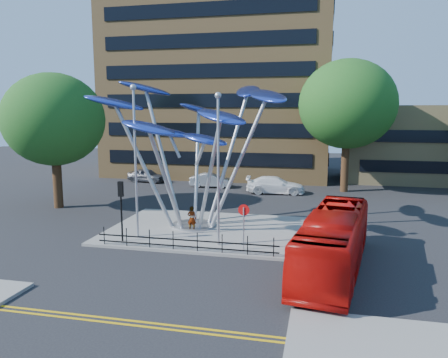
% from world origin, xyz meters
% --- Properties ---
extents(ground, '(120.00, 120.00, 0.00)m').
position_xyz_m(ground, '(0.00, 0.00, 0.00)').
color(ground, black).
rests_on(ground, ground).
extents(traffic_island, '(12.00, 9.00, 0.15)m').
position_xyz_m(traffic_island, '(-1.00, 6.00, 0.07)').
color(traffic_island, slate).
rests_on(traffic_island, ground).
extents(double_yellow_near, '(40.00, 0.12, 0.01)m').
position_xyz_m(double_yellow_near, '(0.00, -6.00, 0.01)').
color(double_yellow_near, gold).
rests_on(double_yellow_near, ground).
extents(double_yellow_far, '(40.00, 0.12, 0.01)m').
position_xyz_m(double_yellow_far, '(0.00, -6.30, 0.01)').
color(double_yellow_far, gold).
rests_on(double_yellow_far, ground).
extents(brick_tower, '(25.00, 15.00, 30.00)m').
position_xyz_m(brick_tower, '(-6.00, 32.00, 15.00)').
color(brick_tower, olive).
rests_on(brick_tower, ground).
extents(low_building_near, '(15.00, 8.00, 8.00)m').
position_xyz_m(low_building_near, '(16.00, 30.00, 4.00)').
color(low_building_near, tan).
rests_on(low_building_near, ground).
extents(tree_right, '(8.80, 8.80, 12.11)m').
position_xyz_m(tree_right, '(8.00, 22.00, 8.04)').
color(tree_right, black).
rests_on(tree_right, ground).
extents(tree_left, '(7.60, 7.60, 10.32)m').
position_xyz_m(tree_left, '(-14.00, 10.00, 6.79)').
color(tree_left, black).
rests_on(tree_left, ground).
extents(leaf_sculpture, '(12.72, 9.54, 9.51)m').
position_xyz_m(leaf_sculpture, '(-2.07, 6.68, 6.87)').
color(leaf_sculpture, '#9EA0A5').
rests_on(leaf_sculpture, traffic_island).
extents(street_lamp_left, '(0.36, 0.36, 8.80)m').
position_xyz_m(street_lamp_left, '(-4.50, 3.50, 5.36)').
color(street_lamp_left, '#9EA0A5').
rests_on(street_lamp_left, traffic_island).
extents(street_lamp_right, '(0.36, 0.36, 8.30)m').
position_xyz_m(street_lamp_right, '(0.50, 3.00, 5.09)').
color(street_lamp_right, '#9EA0A5').
rests_on(street_lamp_right, traffic_island).
extents(traffic_light_island, '(0.28, 0.18, 3.42)m').
position_xyz_m(traffic_light_island, '(-5.00, 2.50, 2.61)').
color(traffic_light_island, black).
rests_on(traffic_light_island, traffic_island).
extents(no_entry_sign_island, '(0.60, 0.10, 2.45)m').
position_xyz_m(no_entry_sign_island, '(2.00, 2.52, 1.82)').
color(no_entry_sign_island, '#9EA0A5').
rests_on(no_entry_sign_island, traffic_island).
extents(pedestrian_railing_front, '(10.00, 0.06, 1.00)m').
position_xyz_m(pedestrian_railing_front, '(-1.00, 1.70, 0.55)').
color(pedestrian_railing_front, black).
rests_on(pedestrian_railing_front, traffic_island).
extents(red_bus, '(3.90, 10.50, 2.86)m').
position_xyz_m(red_bus, '(6.60, 0.77, 1.43)').
color(red_bus, '#AC0B07').
rests_on(red_bus, ground).
extents(pedestrian, '(0.58, 0.39, 1.56)m').
position_xyz_m(pedestrian, '(-1.74, 5.36, 0.93)').
color(pedestrian, gray).
rests_on(pedestrian, traffic_island).
extents(parked_car_left, '(4.35, 2.30, 1.41)m').
position_xyz_m(parked_car_left, '(-12.09, 23.00, 0.70)').
color(parked_car_left, '#46484E').
rests_on(parked_car_left, ground).
extents(parked_car_mid, '(4.21, 1.67, 1.36)m').
position_xyz_m(parked_car_mid, '(-4.69, 21.46, 0.68)').
color(parked_car_mid, '#B2B6BB').
rests_on(parked_car_mid, ground).
extents(parked_car_right, '(5.47, 2.66, 1.53)m').
position_xyz_m(parked_car_right, '(1.85, 19.60, 0.77)').
color(parked_car_right, white).
rests_on(parked_car_right, ground).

